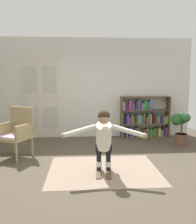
% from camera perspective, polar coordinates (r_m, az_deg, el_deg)
% --- Properties ---
extents(ground_plane, '(7.20, 7.20, 0.00)m').
position_cam_1_polar(ground_plane, '(5.02, -0.61, -12.39)').
color(ground_plane, '#4E4436').
extents(back_wall, '(6.00, 0.10, 2.90)m').
position_cam_1_polar(back_wall, '(7.32, -1.84, 5.54)').
color(back_wall, silver).
rests_on(back_wall, ground).
extents(double_door, '(1.22, 0.05, 2.45)m').
position_cam_1_polar(double_door, '(7.36, -13.23, 3.64)').
color(double_door, beige).
rests_on(double_door, ground).
extents(rug, '(2.06, 1.66, 0.01)m').
position_cam_1_polar(rug, '(4.80, 1.29, -13.27)').
color(rug, gray).
rests_on(rug, ground).
extents(bookshelf, '(1.44, 0.30, 1.21)m').
position_cam_1_polar(bookshelf, '(7.43, 10.41, -1.68)').
color(bookshelf, brown).
rests_on(bookshelf, ground).
extents(wicker_chair, '(0.80, 0.80, 1.10)m').
position_cam_1_polar(wicker_chair, '(5.71, -18.34, -4.22)').
color(wicker_chair, '#9B8C5D').
rests_on(wicker_chair, ground).
extents(potted_plant, '(0.43, 0.45, 0.87)m').
position_cam_1_polar(potted_plant, '(6.74, 18.52, -3.10)').
color(potted_plant, brown).
rests_on(potted_plant, ground).
extents(skis_pair, '(0.35, 0.94, 0.07)m').
position_cam_1_polar(skis_pair, '(4.83, 1.29, -12.92)').
color(skis_pair, brown).
rests_on(skis_pair, rug).
extents(person_skier, '(1.45, 0.69, 1.12)m').
position_cam_1_polar(person_skier, '(4.43, 1.34, -5.52)').
color(person_skier, white).
rests_on(person_skier, skis_pair).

